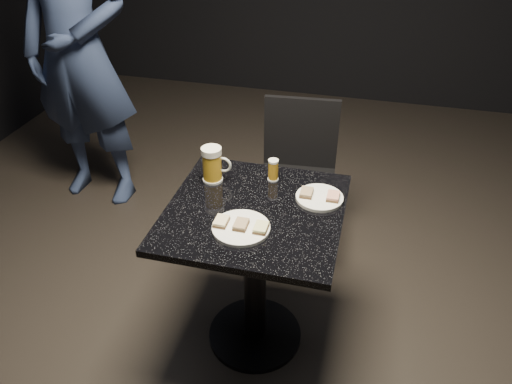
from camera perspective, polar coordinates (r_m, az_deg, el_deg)
floor at (r=2.50m, az=-0.12°, el=-16.05°), size 6.00×6.00×0.00m
plate_large at (r=1.88m, az=-1.72°, el=-4.12°), size 0.22×0.22×0.01m
plate_small at (r=2.06m, az=7.26°, el=-0.65°), size 0.19×0.19×0.01m
patron at (r=3.20m, az=-19.70°, el=14.79°), size 0.72×0.49×1.93m
table at (r=2.14m, az=-0.13°, el=-7.25°), size 0.70×0.70×0.75m
beer_mug at (r=2.13m, az=-4.98°, el=3.17°), size 0.13×0.09×0.16m
beer_tumbler at (r=2.15m, az=1.98°, el=2.53°), size 0.05×0.05×0.10m
chair at (r=2.72m, az=4.76°, el=2.47°), size 0.44×0.44×0.87m
canapes_on_plate_large at (r=1.87m, az=-1.73°, el=-3.73°), size 0.20×0.07×0.02m
canapes_on_plate_small at (r=2.05m, az=7.29°, el=-0.28°), size 0.16×0.07×0.02m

